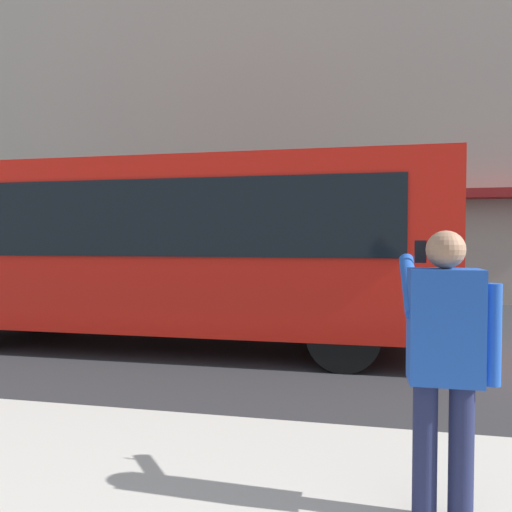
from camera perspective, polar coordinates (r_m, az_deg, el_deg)
name	(u,v)px	position (r m, az deg, el deg)	size (l,w,h in m)	color
ground_plane	(404,354)	(8.06, 17.03, -10.97)	(60.00, 60.00, 0.00)	#2B2B2D
building_facade_far	(384,94)	(15.22, 14.79, 17.92)	(28.00, 1.55, 12.00)	#A89E8E
red_bus	(164,246)	(8.34, -10.76, 1.18)	(9.05, 2.54, 3.08)	red
pedestrian_photographer	(445,353)	(3.06, 21.29, -10.58)	(0.53, 0.52, 1.70)	#1E2347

